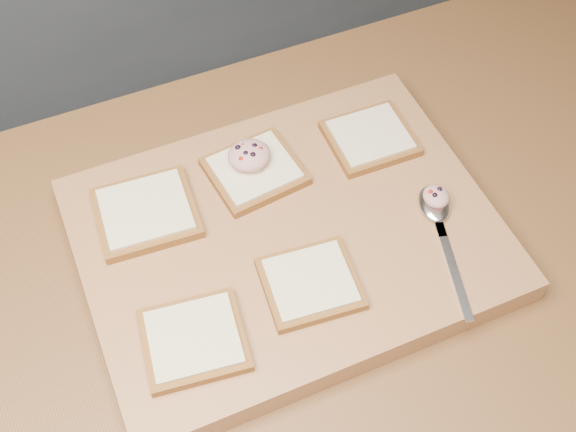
% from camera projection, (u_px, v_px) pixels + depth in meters
% --- Properties ---
extents(island_counter, '(2.00, 0.80, 0.90)m').
position_uv_depth(island_counter, '(263.00, 422.00, 1.26)').
color(island_counter, slate).
rests_on(island_counter, ground).
extents(cutting_board, '(0.51, 0.39, 0.04)m').
position_uv_depth(cutting_board, '(288.00, 239.00, 0.92)').
color(cutting_board, '#AE774A').
rests_on(cutting_board, island_counter).
extents(bread_far_left, '(0.13, 0.12, 0.02)m').
position_uv_depth(bread_far_left, '(146.00, 212.00, 0.91)').
color(bread_far_left, brown).
rests_on(bread_far_left, cutting_board).
extents(bread_far_center, '(0.13, 0.12, 0.02)m').
position_uv_depth(bread_far_center, '(255.00, 171.00, 0.95)').
color(bread_far_center, brown).
rests_on(bread_far_center, cutting_board).
extents(bread_far_right, '(0.11, 0.10, 0.02)m').
position_uv_depth(bread_far_right, '(370.00, 138.00, 0.98)').
color(bread_far_right, brown).
rests_on(bread_far_right, cutting_board).
extents(bread_near_left, '(0.13, 0.12, 0.02)m').
position_uv_depth(bread_near_left, '(194.00, 340.00, 0.81)').
color(bread_near_left, brown).
rests_on(bread_near_left, cutting_board).
extents(bread_near_center, '(0.12, 0.11, 0.02)m').
position_uv_depth(bread_near_center, '(310.00, 283.00, 0.85)').
color(bread_near_center, brown).
rests_on(bread_near_center, cutting_board).
extents(tuna_salad_dollop, '(0.06, 0.05, 0.03)m').
position_uv_depth(tuna_salad_dollop, '(249.00, 155.00, 0.93)').
color(tuna_salad_dollop, tan).
rests_on(tuna_salad_dollop, bread_far_center).
extents(spoon, '(0.08, 0.19, 0.01)m').
position_uv_depth(spoon, '(437.00, 213.00, 0.91)').
color(spoon, silver).
rests_on(spoon, cutting_board).
extents(spoon_salad, '(0.03, 0.04, 0.02)m').
position_uv_depth(spoon_salad, '(436.00, 196.00, 0.90)').
color(spoon_salad, tan).
rests_on(spoon_salad, spoon).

